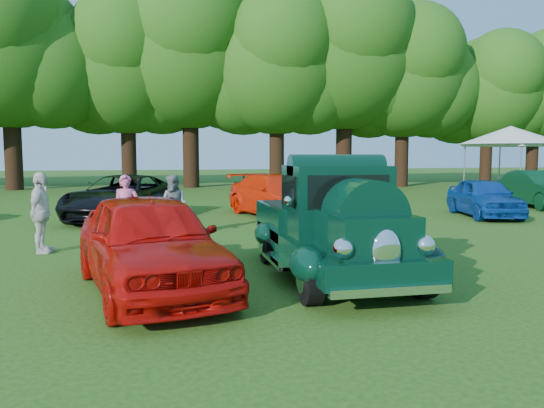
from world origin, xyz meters
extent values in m
plane|color=#1E4811|center=(0.00, 0.00, 0.00)|extent=(120.00, 120.00, 0.00)
cylinder|color=black|center=(0.08, -1.22, 0.37)|extent=(0.22, 0.75, 0.75)
cylinder|color=black|center=(1.76, -1.22, 0.37)|extent=(0.22, 0.75, 0.75)
cylinder|color=black|center=(0.08, 1.66, 0.37)|extent=(0.22, 0.75, 0.75)
cylinder|color=black|center=(1.76, 1.66, 0.37)|extent=(0.22, 0.75, 0.75)
cube|color=black|center=(0.92, 0.29, 0.53)|extent=(1.74, 4.55, 0.34)
cube|color=black|center=(0.92, -1.07, 0.93)|extent=(1.11, 1.47, 0.63)
cube|color=black|center=(0.92, 0.16, 1.27)|extent=(1.58, 1.16, 1.21)
cube|color=black|center=(0.92, -0.40, 1.49)|extent=(1.31, 0.06, 0.53)
cube|color=black|center=(0.92, 1.68, 0.81)|extent=(1.74, 2.07, 0.59)
cube|color=black|center=(0.92, 1.68, 1.09)|extent=(1.50, 1.82, 0.05)
ellipsoid|color=black|center=(0.05, -1.22, 0.57)|extent=(0.50, 0.87, 0.50)
ellipsoid|color=black|center=(1.79, -1.22, 0.57)|extent=(0.50, 0.87, 0.50)
ellipsoid|color=black|center=(0.02, 1.66, 0.56)|extent=(0.38, 0.73, 0.42)
ellipsoid|color=black|center=(1.82, 1.66, 0.56)|extent=(0.38, 0.73, 0.42)
ellipsoid|color=white|center=(0.92, -1.83, 0.81)|extent=(0.41, 0.13, 0.60)
sphere|color=white|center=(0.35, -1.76, 0.87)|extent=(0.28, 0.28, 0.28)
sphere|color=white|center=(1.48, -1.76, 0.87)|extent=(0.28, 0.28, 0.28)
cube|color=white|center=(0.92, -1.98, 0.34)|extent=(1.64, 0.11, 0.11)
cube|color=white|center=(0.92, 2.72, 0.40)|extent=(1.64, 0.11, 0.11)
imported|color=#B50B07|center=(-2.09, 0.00, 0.75)|extent=(2.74, 4.68, 1.49)
imported|color=black|center=(-3.06, 9.17, 0.70)|extent=(3.98, 5.53, 1.40)
imported|color=red|center=(1.91, 8.82, 0.69)|extent=(3.23, 5.14, 1.39)
imported|color=navy|center=(8.50, 7.39, 0.64)|extent=(2.26, 3.99, 1.28)
imported|color=black|center=(12.35, 9.54, 0.71)|extent=(2.19, 4.50, 1.42)
imported|color=#CE5483|center=(-2.67, 4.31, 0.80)|extent=(0.59, 0.40, 1.60)
imported|color=slate|center=(-1.58, 5.38, 0.77)|extent=(0.95, 0.92, 1.54)
imported|color=silver|center=(-4.34, 3.59, 0.85)|extent=(0.51, 1.03, 1.70)
cube|color=silver|center=(13.27, 12.70, 2.43)|extent=(3.88, 3.88, 0.12)
cone|color=silver|center=(13.27, 12.70, 2.88)|extent=(5.68, 5.68, 0.79)
cylinder|color=slate|center=(12.53, 10.95, 1.19)|extent=(0.06, 0.06, 2.38)
cylinder|color=slate|center=(11.52, 13.44, 1.19)|extent=(0.06, 0.06, 2.38)
cylinder|color=slate|center=(14.00, 14.44, 1.19)|extent=(0.06, 0.06, 2.38)
cylinder|color=black|center=(-9.98, 24.41, 2.38)|extent=(0.95, 0.95, 4.76)
sphere|color=#194B10|center=(-9.98, 24.41, 7.81)|extent=(8.71, 8.71, 8.71)
cylinder|color=black|center=(-3.70, 25.30, 2.22)|extent=(0.89, 0.89, 4.44)
sphere|color=#194B10|center=(-3.70, 25.30, 7.28)|extent=(8.12, 8.12, 8.12)
cylinder|color=black|center=(-0.01, 24.56, 2.43)|extent=(0.97, 0.97, 4.86)
sphere|color=#194B10|center=(-0.01, 24.56, 7.98)|extent=(8.89, 8.89, 8.89)
cylinder|color=black|center=(4.93, 22.74, 2.18)|extent=(0.87, 0.87, 4.36)
sphere|color=#194B10|center=(4.93, 22.74, 7.16)|extent=(7.98, 7.98, 7.98)
cylinder|color=black|center=(9.14, 22.76, 2.40)|extent=(0.96, 0.96, 4.80)
sphere|color=#194B10|center=(9.14, 22.76, 7.87)|extent=(8.77, 8.77, 8.77)
cylinder|color=black|center=(12.92, 22.69, 2.09)|extent=(0.84, 0.84, 4.18)
sphere|color=#194B10|center=(12.92, 22.69, 6.85)|extent=(7.63, 7.63, 7.63)
cylinder|color=black|center=(18.83, 22.71, 1.85)|extent=(0.74, 0.74, 3.71)
sphere|color=#194B10|center=(18.83, 22.71, 6.08)|extent=(6.78, 6.78, 6.78)
cylinder|color=black|center=(22.39, 22.90, 1.91)|extent=(0.76, 0.76, 3.81)
sphere|color=#194B10|center=(22.39, 22.90, 6.25)|extent=(6.97, 6.97, 6.97)
camera|label=1|loc=(-1.92, -8.09, 2.08)|focal=35.00mm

